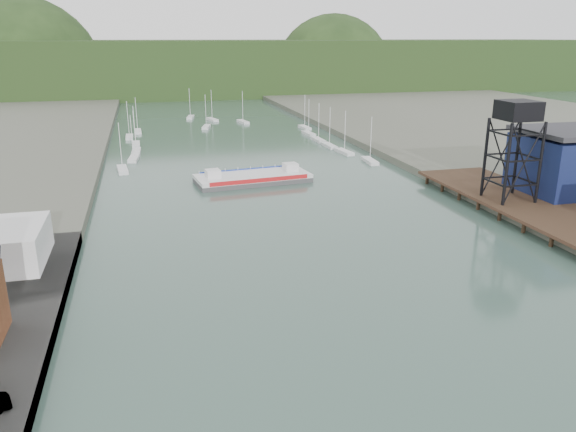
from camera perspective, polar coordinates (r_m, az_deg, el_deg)
east_pier at (r=91.17m, az=27.05°, el=-0.68°), size 14.00×70.00×2.45m
lift_tower at (r=96.96m, az=22.29°, el=9.32°), size 6.50×6.50×16.00m
marina_sailboats at (r=161.68m, az=-6.27°, el=7.91°), size 57.71×92.65×0.90m
distant_hills at (r=321.66m, az=-11.44°, el=14.32°), size 500.00×120.00×80.00m
chain_ferry at (r=112.12m, az=-3.60°, el=3.91°), size 23.28×11.50×3.22m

